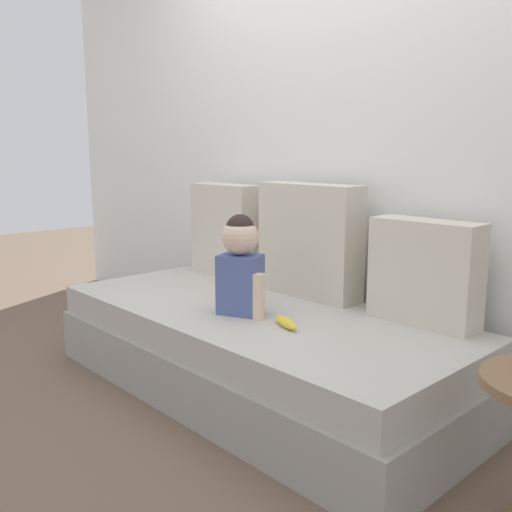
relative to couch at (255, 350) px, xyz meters
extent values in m
plane|color=brown|center=(0.00, 0.00, -0.20)|extent=(12.00, 12.00, 0.00)
cube|color=white|center=(0.00, 0.60, 1.05)|extent=(5.29, 0.10, 2.49)
cube|color=#9C978F|center=(0.00, 0.00, -0.07)|extent=(2.09, 0.94, 0.25)
cube|color=#B7B2A8|center=(0.00, 0.00, 0.13)|extent=(2.03, 0.91, 0.15)
cube|color=beige|center=(-0.65, 0.37, 0.47)|extent=(0.46, 0.16, 0.53)
cube|color=beige|center=(0.00, 0.37, 0.48)|extent=(0.57, 0.16, 0.56)
cube|color=beige|center=(0.65, 0.37, 0.42)|extent=(0.47, 0.16, 0.44)
cube|color=#4C5B93|center=(0.01, -0.10, 0.34)|extent=(0.22, 0.20, 0.27)
sphere|color=beige|center=(0.01, -0.10, 0.55)|extent=(0.16, 0.16, 0.16)
sphere|color=#2D231E|center=(0.01, -0.10, 0.59)|extent=(0.13, 0.13, 0.13)
cylinder|color=beige|center=(-0.11, -0.10, 0.30)|extent=(0.06, 0.06, 0.20)
cylinder|color=beige|center=(0.13, -0.10, 0.30)|extent=(0.06, 0.06, 0.20)
ellipsoid|color=yellow|center=(0.29, -0.10, 0.22)|extent=(0.18, 0.10, 0.04)
camera|label=1|loc=(1.86, -1.74, 0.93)|focal=39.77mm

